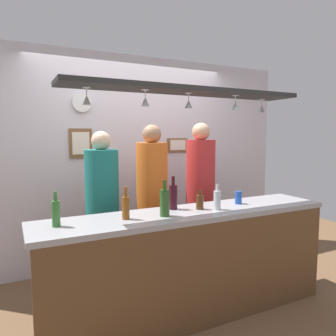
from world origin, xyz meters
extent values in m
plane|color=brown|center=(0.00, 0.00, 0.00)|extent=(8.00, 8.00, 0.00)
cube|color=silver|center=(0.00, 1.10, 1.30)|extent=(4.40, 0.06, 2.60)
cube|color=#99999E|center=(0.00, -0.35, 0.93)|extent=(2.70, 0.55, 0.04)
cube|color=brown|center=(0.00, -0.60, 0.45)|extent=(2.65, 0.04, 0.91)
cube|color=black|center=(0.00, -0.30, 2.00)|extent=(2.20, 0.36, 0.04)
cylinder|color=silver|center=(-0.87, -0.25, 1.98)|extent=(0.06, 0.06, 0.00)
cylinder|color=silver|center=(-0.87, -0.25, 1.95)|extent=(0.01, 0.01, 0.06)
cone|color=silver|center=(-0.87, -0.25, 1.89)|extent=(0.07, 0.07, 0.08)
cylinder|color=silver|center=(-0.42, -0.34, 1.98)|extent=(0.06, 0.06, 0.00)
cylinder|color=silver|center=(-0.42, -0.34, 1.95)|extent=(0.01, 0.01, 0.06)
cone|color=silver|center=(-0.42, -0.34, 1.89)|extent=(0.07, 0.07, 0.08)
cylinder|color=silver|center=(-0.01, -0.32, 1.98)|extent=(0.06, 0.06, 0.00)
cylinder|color=silver|center=(-0.01, -0.32, 1.95)|extent=(0.01, 0.01, 0.06)
cone|color=silver|center=(-0.01, -0.32, 1.89)|extent=(0.07, 0.07, 0.08)
cylinder|color=silver|center=(0.45, -0.37, 1.98)|extent=(0.06, 0.06, 0.00)
cylinder|color=silver|center=(0.45, -0.37, 1.95)|extent=(0.01, 0.01, 0.06)
cone|color=silver|center=(0.45, -0.37, 1.89)|extent=(0.07, 0.07, 0.08)
cylinder|color=silver|center=(0.89, -0.23, 1.98)|extent=(0.06, 0.06, 0.00)
cylinder|color=silver|center=(0.89, -0.23, 1.95)|extent=(0.01, 0.01, 0.06)
cone|color=silver|center=(0.89, -0.23, 1.89)|extent=(0.07, 0.07, 0.08)
cube|color=#2D334C|center=(-0.58, 0.43, 0.40)|extent=(0.17, 0.18, 0.79)
cylinder|color=#1E7A75|center=(-0.58, 0.43, 1.13)|extent=(0.34, 0.34, 0.69)
sphere|color=beige|center=(-0.58, 0.43, 1.57)|extent=(0.20, 0.20, 0.20)
cube|color=#2D334C|center=(-0.03, 0.43, 0.41)|extent=(0.17, 0.18, 0.82)
cylinder|color=orange|center=(-0.03, 0.43, 1.18)|extent=(0.34, 0.34, 0.72)
sphere|color=#9E7556|center=(-0.03, 0.43, 1.63)|extent=(0.20, 0.20, 0.20)
cube|color=#2D334C|center=(0.59, 0.43, 0.42)|extent=(0.17, 0.18, 0.84)
cylinder|color=red|center=(0.59, 0.43, 1.20)|extent=(0.34, 0.34, 0.73)
sphere|color=tan|center=(0.59, 0.43, 1.66)|extent=(0.21, 0.21, 0.21)
cylinder|color=#380F19|center=(-0.10, -0.21, 1.06)|extent=(0.08, 0.08, 0.22)
cylinder|color=#380F19|center=(-0.10, -0.21, 1.21)|extent=(0.03, 0.03, 0.08)
cylinder|color=#2D5623|center=(-0.28, -0.40, 1.06)|extent=(0.08, 0.08, 0.22)
cylinder|color=#2D5623|center=(-0.28, -0.40, 1.21)|extent=(0.03, 0.03, 0.08)
cylinder|color=#512D14|center=(0.11, -0.32, 1.02)|extent=(0.07, 0.07, 0.13)
cylinder|color=#512D14|center=(0.11, -0.32, 1.11)|extent=(0.03, 0.03, 0.05)
cylinder|color=#336B2D|center=(-1.13, -0.32, 1.05)|extent=(0.06, 0.06, 0.19)
cylinder|color=#336B2D|center=(-1.13, -0.32, 1.18)|extent=(0.03, 0.03, 0.07)
cylinder|color=brown|center=(-0.60, -0.35, 1.04)|extent=(0.06, 0.06, 0.18)
cylinder|color=brown|center=(-0.60, -0.35, 1.17)|extent=(0.03, 0.03, 0.08)
cylinder|color=silver|center=(0.24, -0.40, 1.04)|extent=(0.06, 0.06, 0.17)
cylinder|color=silver|center=(0.24, -0.40, 1.15)|extent=(0.03, 0.03, 0.06)
cylinder|color=#1E4CB2|center=(0.57, -0.29, 1.02)|extent=(0.07, 0.07, 0.12)
cube|color=brown|center=(0.62, 1.06, 1.49)|extent=(0.30, 0.02, 0.18)
cube|color=white|center=(0.62, 1.05, 1.49)|extent=(0.23, 0.01, 0.14)
cube|color=brown|center=(-0.66, 1.06, 1.53)|extent=(0.26, 0.02, 0.34)
cube|color=white|center=(-0.66, 1.05, 1.53)|extent=(0.20, 0.01, 0.26)
cylinder|color=white|center=(-0.63, 1.05, 2.00)|extent=(0.22, 0.03, 0.22)
camera|label=1|loc=(-1.42, -2.74, 1.62)|focal=34.26mm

